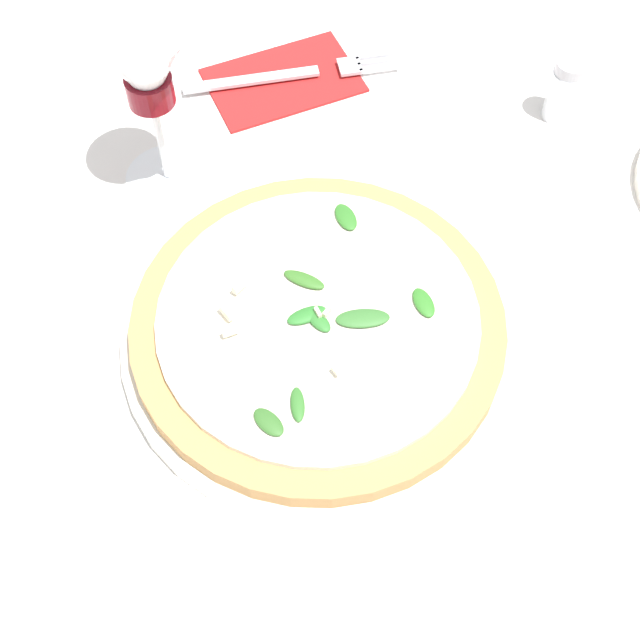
% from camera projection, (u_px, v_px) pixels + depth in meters
% --- Properties ---
extents(ground_plane, '(6.00, 6.00, 0.00)m').
position_uv_depth(ground_plane, '(317.00, 329.00, 0.75)').
color(ground_plane, silver).
extents(pizza_arugula_main, '(0.33, 0.33, 0.05)m').
position_uv_depth(pizza_arugula_main, '(320.00, 329.00, 0.73)').
color(pizza_arugula_main, silver).
rests_on(pizza_arugula_main, ground_plane).
extents(wine_glass, '(0.08, 0.08, 0.17)m').
position_uv_depth(wine_glass, '(148.00, 81.00, 0.74)').
color(wine_glass, white).
rests_on(wine_glass, ground_plane).
extents(napkin, '(0.17, 0.14, 0.01)m').
position_uv_depth(napkin, '(283.00, 79.00, 0.91)').
color(napkin, '#B21E1E').
rests_on(napkin, ground_plane).
extents(fork, '(0.22, 0.05, 0.00)m').
position_uv_depth(fork, '(291.00, 74.00, 0.91)').
color(fork, silver).
rests_on(fork, ground_plane).
extents(shaker_pepper, '(0.03, 0.03, 0.07)m').
position_uv_depth(shaker_pepper, '(565.00, 90.00, 0.86)').
color(shaker_pepper, silver).
rests_on(shaker_pepper, ground_plane).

